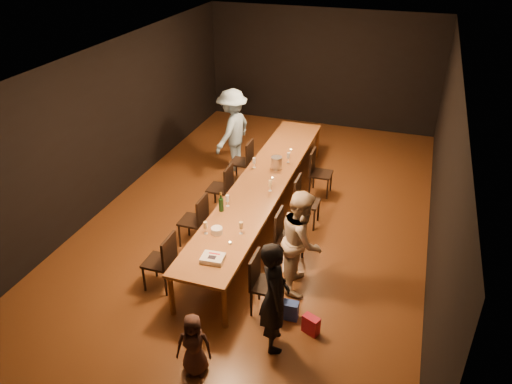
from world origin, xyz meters
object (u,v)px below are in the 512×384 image
(chair_left_2, at_px, (220,188))
(ice_bucket, at_px, (276,163))
(chair_right_1, at_px, (290,238))
(chair_left_0, at_px, (159,261))
(woman_tan, at_px, (302,240))
(chair_right_0, at_px, (267,285))
(champagne_bottle, at_px, (221,202))
(chair_right_3, at_px, (321,173))
(man_blue, at_px, (232,130))
(table, at_px, (262,183))
(birthday_cake, at_px, (213,258))
(chair_left_3, at_px, (241,161))
(chair_right_2, at_px, (307,202))
(child, at_px, (194,345))
(chair_left_1, at_px, (193,220))
(plate_stack, at_px, (217,231))
(woman_birthday, at_px, (274,297))

(chair_left_2, bearing_deg, ice_bucket, -58.59)
(chair_right_1, height_order, chair_left_0, same)
(woman_tan, distance_m, ice_bucket, 2.49)
(chair_left_0, relative_size, woman_tan, 0.57)
(chair_left_0, xyz_separation_m, woman_tan, (2.00, 0.72, 0.35))
(chair_right_0, relative_size, champagne_bottle, 2.71)
(chair_right_3, height_order, man_blue, man_blue)
(table, height_order, birthday_cake, birthday_cake)
(chair_right_3, xyz_separation_m, chair_left_3, (-1.70, 0.00, 0.00))
(chair_left_2, bearing_deg, chair_right_2, -90.00)
(chair_right_2, bearing_deg, child, -7.99)
(man_blue, relative_size, birthday_cake, 5.43)
(chair_right_2, bearing_deg, chair_left_1, -54.78)
(plate_stack, bearing_deg, birthday_cake, -72.38)
(chair_left_1, xyz_separation_m, child, (1.18, -2.53, -0.02))
(chair_left_3, distance_m, ice_bucket, 1.20)
(chair_right_1, relative_size, chair_left_3, 1.00)
(table, relative_size, man_blue, 3.32)
(chair_right_0, distance_m, child, 1.43)
(chair_right_0, relative_size, woman_birthday, 0.58)
(chair_left_1, bearing_deg, child, -155.02)
(chair_left_3, bearing_deg, woman_tan, -145.25)
(chair_right_0, distance_m, ice_bucket, 3.10)
(table, bearing_deg, chair_right_3, 54.69)
(birthday_cake, xyz_separation_m, plate_stack, (-0.20, 0.64, 0.01))
(woman_birthday, distance_m, birthday_cake, 1.17)
(chair_right_0, xyz_separation_m, plate_stack, (-0.99, 0.57, 0.33))
(plate_stack, distance_m, champagne_bottle, 0.67)
(chair_left_0, distance_m, woman_birthday, 2.08)
(birthday_cake, bearing_deg, chair_left_1, 121.61)
(chair_right_1, height_order, chair_left_3, same)
(child, bearing_deg, chair_left_1, 98.28)
(chair_right_0, bearing_deg, woman_tan, 157.29)
(plate_stack, xyz_separation_m, champagne_bottle, (-0.18, 0.63, 0.12))
(chair_left_2, bearing_deg, woman_tan, -130.08)
(chair_left_3, relative_size, woman_tan, 0.57)
(chair_left_1, distance_m, child, 2.79)
(birthday_cake, bearing_deg, chair_right_0, 0.90)
(chair_left_0, height_order, chair_left_2, same)
(chair_right_2, height_order, woman_tan, woman_tan)
(man_blue, height_order, ice_bucket, man_blue)
(table, bearing_deg, chair_right_2, 0.00)
(table, xyz_separation_m, plate_stack, (-0.14, -1.83, 0.10))
(chair_left_1, height_order, child, chair_left_1)
(chair_left_3, xyz_separation_m, woman_tan, (2.00, -2.88, 0.35))
(chair_left_0, xyz_separation_m, man_blue, (-0.39, 4.13, 0.44))
(chair_right_3, xyz_separation_m, chair_left_0, (-1.70, -3.60, 0.00))
(chair_right_2, bearing_deg, birthday_cake, -17.62)
(woman_tan, bearing_deg, chair_left_3, 25.80)
(chair_left_0, bearing_deg, man_blue, 5.35)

